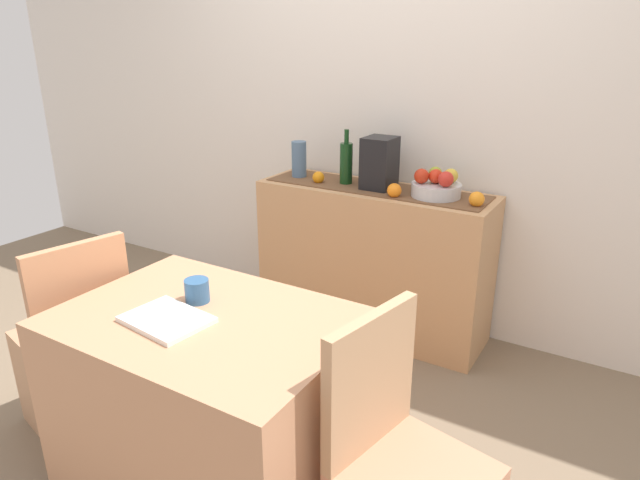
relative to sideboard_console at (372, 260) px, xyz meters
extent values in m
cube|color=#7C6852|center=(-0.06, -0.92, -0.44)|extent=(6.40, 6.40, 0.02)
cube|color=silver|center=(-0.06, 0.26, 0.92)|extent=(6.40, 0.06, 2.70)
cube|color=tan|center=(0.00, 0.00, 0.00)|extent=(1.33, 0.42, 0.86)
cube|color=brown|center=(0.00, 0.00, 0.43)|extent=(1.25, 0.32, 0.01)
cylinder|color=silver|center=(0.35, 0.00, 0.47)|extent=(0.26, 0.26, 0.07)
sphere|color=red|center=(0.35, 0.00, 0.54)|extent=(0.08, 0.08, 0.08)
sphere|color=red|center=(0.28, -0.04, 0.54)|extent=(0.08, 0.08, 0.08)
sphere|color=#97A430|center=(0.32, 0.07, 0.54)|extent=(0.07, 0.07, 0.07)
sphere|color=red|center=(0.41, -0.04, 0.54)|extent=(0.08, 0.08, 0.08)
sphere|color=gold|center=(0.41, 0.04, 0.54)|extent=(0.08, 0.08, 0.08)
cylinder|color=#143A17|center=(-0.18, 0.00, 0.55)|extent=(0.07, 0.07, 0.23)
cylinder|color=#143A17|center=(-0.18, 0.00, 0.70)|extent=(0.03, 0.03, 0.08)
cube|color=black|center=(0.02, 0.00, 0.57)|extent=(0.16, 0.18, 0.29)
cylinder|color=slate|center=(-0.50, 0.00, 0.54)|extent=(0.09, 0.09, 0.21)
sphere|color=orange|center=(-0.33, -0.06, 0.46)|extent=(0.07, 0.07, 0.07)
sphere|color=orange|center=(0.58, -0.06, 0.47)|extent=(0.08, 0.08, 0.08)
sphere|color=orange|center=(0.17, -0.11, 0.47)|extent=(0.08, 0.08, 0.08)
cube|color=tan|center=(0.06, -1.46, -0.06)|extent=(1.03, 0.73, 0.74)
cube|color=white|center=(-0.02, -1.55, 0.32)|extent=(0.30, 0.24, 0.02)
cylinder|color=#2E5886|center=(-0.04, -1.38, 0.35)|extent=(0.09, 0.09, 0.08)
cube|color=tan|center=(-0.73, -1.46, -0.20)|extent=(0.48, 0.48, 0.45)
cube|color=tan|center=(-0.56, -1.50, 0.25)|extent=(0.13, 0.40, 0.45)
cube|color=tan|center=(0.68, -1.42, 0.25)|extent=(0.12, 0.40, 0.45)
camera|label=1|loc=(1.28, -2.72, 1.22)|focal=31.22mm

